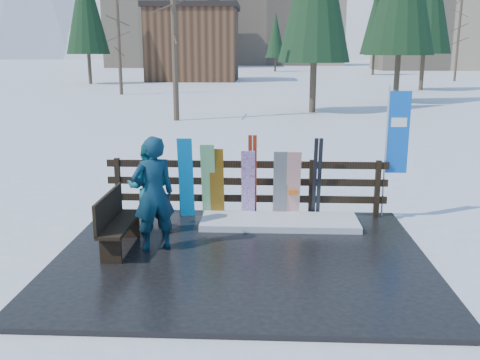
{
  "coord_description": "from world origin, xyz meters",
  "views": [
    {
      "loc": [
        0.36,
        -8.16,
        3.31
      ],
      "look_at": [
        -0.07,
        1.0,
        1.1
      ],
      "focal_mm": 40.0,
      "sensor_mm": 36.0,
      "label": 1
    }
  ],
  "objects_px": {
    "snowboard_1": "(208,181)",
    "snowboard_3": "(248,184)",
    "snowboard_2": "(217,183)",
    "snowboard_4": "(280,185)",
    "bench": "(115,220)",
    "rental_flag": "(395,137)",
    "person_front": "(154,194)",
    "snowboard_5": "(293,185)",
    "person_back": "(149,188)",
    "snowboard_0": "(186,178)"
  },
  "relations": [
    {
      "from": "snowboard_2",
      "to": "snowboard_0",
      "type": "bearing_deg",
      "value": 180.0
    },
    {
      "from": "bench",
      "to": "person_back",
      "type": "distance_m",
      "value": 1.08
    },
    {
      "from": "bench",
      "to": "snowboard_4",
      "type": "bearing_deg",
      "value": 33.17
    },
    {
      "from": "snowboard_0",
      "to": "snowboard_1",
      "type": "bearing_deg",
      "value": 0.0
    },
    {
      "from": "snowboard_4",
      "to": "snowboard_5",
      "type": "distance_m",
      "value": 0.25
    },
    {
      "from": "snowboard_1",
      "to": "person_front",
      "type": "height_order",
      "value": "person_front"
    },
    {
      "from": "bench",
      "to": "snowboard_5",
      "type": "height_order",
      "value": "snowboard_5"
    },
    {
      "from": "snowboard_2",
      "to": "rental_flag",
      "type": "xyz_separation_m",
      "value": [
        3.46,
        0.27,
        0.89
      ]
    },
    {
      "from": "snowboard_5",
      "to": "person_front",
      "type": "bearing_deg",
      "value": -143.53
    },
    {
      "from": "snowboard_0",
      "to": "snowboard_4",
      "type": "relative_size",
      "value": 1.17
    },
    {
      "from": "snowboard_4",
      "to": "person_front",
      "type": "xyz_separation_m",
      "value": [
        -2.13,
        -1.76,
        0.27
      ]
    },
    {
      "from": "snowboard_2",
      "to": "snowboard_5",
      "type": "relative_size",
      "value": 1.02
    },
    {
      "from": "snowboard_5",
      "to": "bench",
      "type": "bearing_deg",
      "value": -149.08
    },
    {
      "from": "snowboard_0",
      "to": "rental_flag",
      "type": "distance_m",
      "value": 4.16
    },
    {
      "from": "snowboard_0",
      "to": "snowboard_4",
      "type": "bearing_deg",
      "value": 0.0
    },
    {
      "from": "bench",
      "to": "snowboard_0",
      "type": "bearing_deg",
      "value": 63.11
    },
    {
      "from": "snowboard_1",
      "to": "snowboard_3",
      "type": "relative_size",
      "value": 1.09
    },
    {
      "from": "bench",
      "to": "rental_flag",
      "type": "distance_m",
      "value": 5.52
    },
    {
      "from": "bench",
      "to": "snowboard_4",
      "type": "relative_size",
      "value": 1.07
    },
    {
      "from": "bench",
      "to": "snowboard_4",
      "type": "distance_m",
      "value": 3.31
    },
    {
      "from": "person_front",
      "to": "bench",
      "type": "bearing_deg",
      "value": -23.55
    },
    {
      "from": "snowboard_0",
      "to": "snowboard_4",
      "type": "height_order",
      "value": "snowboard_0"
    },
    {
      "from": "snowboard_5",
      "to": "person_front",
      "type": "distance_m",
      "value": 2.97
    },
    {
      "from": "snowboard_3",
      "to": "snowboard_4",
      "type": "xyz_separation_m",
      "value": [
        0.63,
        0.0,
        -0.01
      ]
    },
    {
      "from": "snowboard_1",
      "to": "snowboard_4",
      "type": "bearing_deg",
      "value": -0.0
    },
    {
      "from": "snowboard_0",
      "to": "rental_flag",
      "type": "relative_size",
      "value": 0.63
    },
    {
      "from": "snowboard_0",
      "to": "snowboard_4",
      "type": "distance_m",
      "value": 1.86
    },
    {
      "from": "person_front",
      "to": "person_back",
      "type": "distance_m",
      "value": 0.96
    },
    {
      "from": "bench",
      "to": "snowboard_3",
      "type": "xyz_separation_m",
      "value": [
        2.14,
        1.81,
        0.18
      ]
    },
    {
      "from": "bench",
      "to": "rental_flag",
      "type": "bearing_deg",
      "value": 22.63
    },
    {
      "from": "snowboard_0",
      "to": "snowboard_2",
      "type": "height_order",
      "value": "snowboard_0"
    },
    {
      "from": "snowboard_2",
      "to": "snowboard_5",
      "type": "height_order",
      "value": "snowboard_2"
    },
    {
      "from": "snowboard_2",
      "to": "snowboard_4",
      "type": "relative_size",
      "value": 1.03
    },
    {
      "from": "bench",
      "to": "snowboard_5",
      "type": "bearing_deg",
      "value": 30.92
    },
    {
      "from": "bench",
      "to": "snowboard_3",
      "type": "distance_m",
      "value": 2.81
    },
    {
      "from": "person_back",
      "to": "snowboard_4",
      "type": "bearing_deg",
      "value": -161.39
    },
    {
      "from": "snowboard_2",
      "to": "snowboard_5",
      "type": "distance_m",
      "value": 1.5
    },
    {
      "from": "snowboard_0",
      "to": "person_front",
      "type": "height_order",
      "value": "person_front"
    },
    {
      "from": "snowboard_0",
      "to": "person_front",
      "type": "relative_size",
      "value": 0.85
    },
    {
      "from": "snowboard_4",
      "to": "snowboard_1",
      "type": "bearing_deg",
      "value": 180.0
    },
    {
      "from": "snowboard_1",
      "to": "person_back",
      "type": "bearing_deg",
      "value": -139.52
    },
    {
      "from": "bench",
      "to": "person_front",
      "type": "distance_m",
      "value": 0.78
    },
    {
      "from": "bench",
      "to": "snowboard_4",
      "type": "height_order",
      "value": "snowboard_4"
    },
    {
      "from": "rental_flag",
      "to": "snowboard_0",
      "type": "bearing_deg",
      "value": -176.21
    },
    {
      "from": "person_front",
      "to": "snowboard_5",
      "type": "bearing_deg",
      "value": -171.73
    },
    {
      "from": "snowboard_1",
      "to": "snowboard_3",
      "type": "height_order",
      "value": "snowboard_1"
    },
    {
      "from": "bench",
      "to": "snowboard_2",
      "type": "relative_size",
      "value": 1.04
    },
    {
      "from": "snowboard_5",
      "to": "rental_flag",
      "type": "height_order",
      "value": "rental_flag"
    },
    {
      "from": "snowboard_2",
      "to": "snowboard_4",
      "type": "xyz_separation_m",
      "value": [
        1.24,
        0.0,
        -0.02
      ]
    },
    {
      "from": "snowboard_3",
      "to": "rental_flag",
      "type": "height_order",
      "value": "rental_flag"
    }
  ]
}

